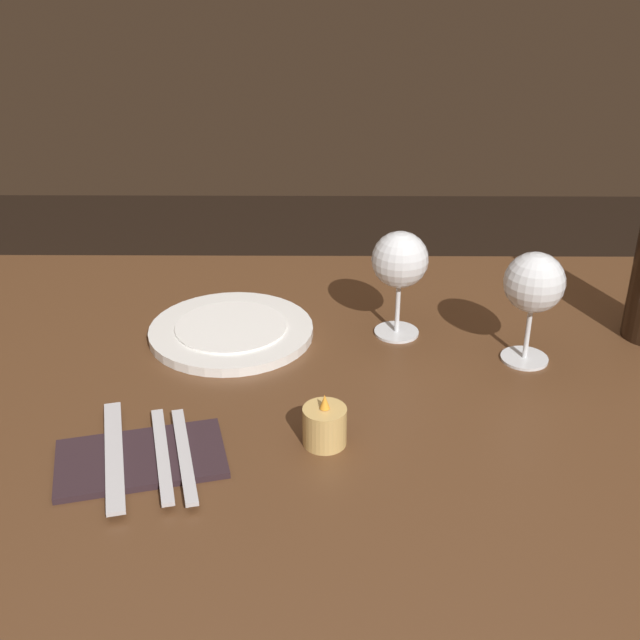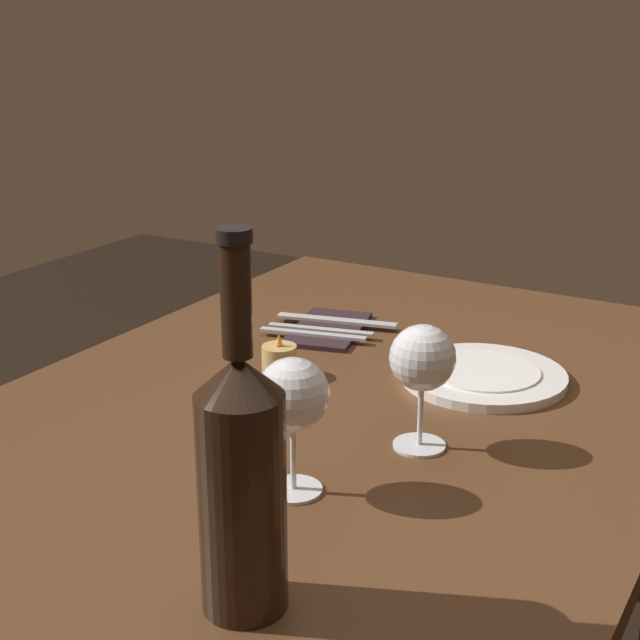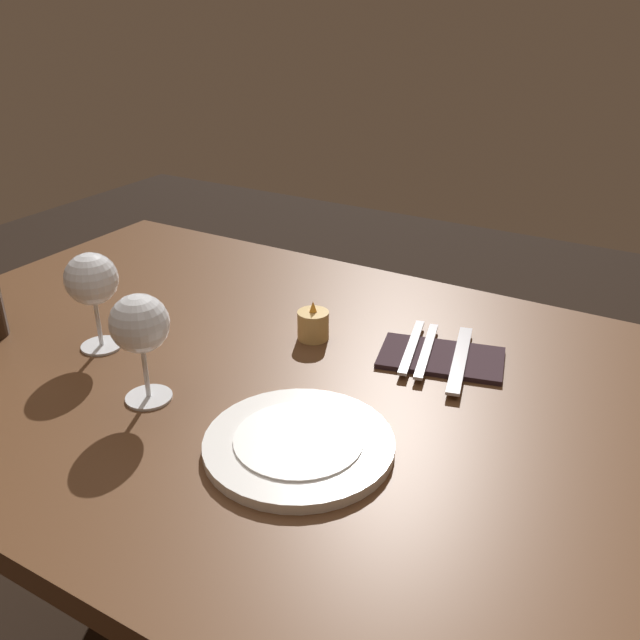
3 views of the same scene
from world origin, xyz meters
The scene contains 10 objects.
dining_table centered at (0.00, 0.00, 0.65)m, with size 1.30×0.90×0.74m.
wine_glass_left centered at (-0.07, -0.15, 0.85)m, with size 0.08×0.08×0.16m.
wine_glass_right centered at (-0.24, -0.08, 0.86)m, with size 0.08×0.08×0.16m.
wine_bottle centered at (-0.44, -0.15, 0.87)m, with size 0.08×0.08×0.35m.
votive_candle centered at (0.04, 0.12, 0.76)m, with size 0.05×0.05×0.07m.
dinner_plate centered at (0.17, -0.14, 0.75)m, with size 0.24×0.24×0.02m.
folded_napkin centered at (0.25, 0.16, 0.74)m, with size 0.21×0.15×0.01m.
fork_inner centered at (0.22, 0.16, 0.75)m, with size 0.06×0.18×0.00m.
fork_outer centered at (0.20, 0.16, 0.75)m, with size 0.06×0.18×0.00m.
table_knife centered at (0.28, 0.16, 0.75)m, with size 0.07×0.21×0.00m.
Camera 2 is at (-1.02, -0.57, 1.26)m, focal length 51.45 mm.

